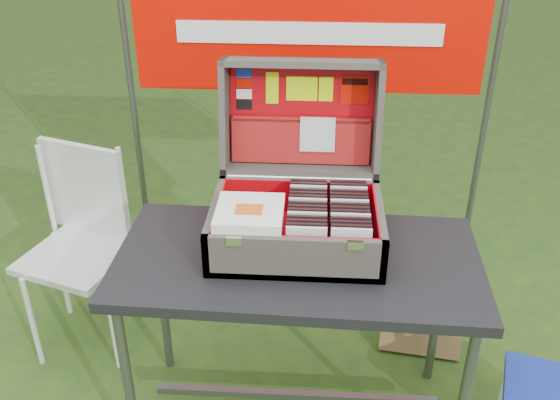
# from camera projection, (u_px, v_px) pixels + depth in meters

# --- Properties ---
(table) EXTENTS (1.28, 0.67, 0.79)m
(table) POSITION_uv_depth(u_px,v_px,m) (296.00, 343.00, 2.35)
(table) COLOR black
(table) RESTS_ON ground
(table_top) EXTENTS (1.28, 0.67, 0.04)m
(table_top) POSITION_uv_depth(u_px,v_px,m) (298.00, 261.00, 2.17)
(table_top) COLOR black
(table_top) RESTS_ON ground
(table_leg_fl) EXTENTS (0.04, 0.04, 0.75)m
(table_leg_fl) POSITION_uv_depth(u_px,v_px,m) (129.00, 391.00, 2.17)
(table_leg_fl) COLOR #59595B
(table_leg_fl) RESTS_ON ground
(table_leg_bl) EXTENTS (0.04, 0.04, 0.75)m
(table_leg_bl) POSITION_uv_depth(u_px,v_px,m) (163.00, 298.00, 2.62)
(table_leg_bl) COLOR #59595B
(table_leg_bl) RESTS_ON ground
(table_leg_br) EXTENTS (0.04, 0.04, 0.75)m
(table_leg_br) POSITION_uv_depth(u_px,v_px,m) (438.00, 309.00, 2.56)
(table_leg_br) COLOR #59595B
(table_leg_br) RESTS_ON ground
(table_brace) EXTENTS (1.12, 0.03, 0.03)m
(table_brace) POSITION_uv_depth(u_px,v_px,m) (295.00, 395.00, 2.49)
(table_brace) COLOR #59595B
(table_brace) RESTS_ON ground
(suitcase) EXTENTS (0.60, 0.59, 0.57)m
(suitcase) POSITION_uv_depth(u_px,v_px,m) (298.00, 167.00, 2.13)
(suitcase) COLOR #5F564B
(suitcase) RESTS_ON table
(suitcase_base_bottom) EXTENTS (0.60, 0.43, 0.02)m
(suitcase_base_bottom) POSITION_uv_depth(u_px,v_px,m) (296.00, 243.00, 2.21)
(suitcase_base_bottom) COLOR #5F564B
(suitcase_base_bottom) RESTS_ON table_top
(suitcase_base_wall_front) EXTENTS (0.60, 0.02, 0.16)m
(suitcase_base_wall_front) POSITION_uv_depth(u_px,v_px,m) (294.00, 259.00, 2.01)
(suitcase_base_wall_front) COLOR #5F564B
(suitcase_base_wall_front) RESTS_ON table_top
(suitcase_base_wall_back) EXTENTS (0.60, 0.02, 0.16)m
(suitcase_base_wall_back) POSITION_uv_depth(u_px,v_px,m) (299.00, 198.00, 2.36)
(suitcase_base_wall_back) COLOR #5F564B
(suitcase_base_wall_back) RESTS_ON table_top
(suitcase_base_wall_left) EXTENTS (0.02, 0.43, 0.16)m
(suitcase_base_wall_left) POSITION_uv_depth(u_px,v_px,m) (215.00, 224.00, 2.20)
(suitcase_base_wall_left) COLOR #5F564B
(suitcase_base_wall_left) RESTS_ON table_top
(suitcase_base_wall_right) EXTENTS (0.02, 0.43, 0.16)m
(suitcase_base_wall_right) POSITION_uv_depth(u_px,v_px,m) (379.00, 229.00, 2.17)
(suitcase_base_wall_right) COLOR #5F564B
(suitcase_base_wall_right) RESTS_ON table_top
(suitcase_liner_floor) EXTENTS (0.55, 0.38, 0.01)m
(suitcase_liner_floor) POSITION_uv_depth(u_px,v_px,m) (296.00, 239.00, 2.21)
(suitcase_liner_floor) COLOR red
(suitcase_liner_floor) RESTS_ON suitcase_base_bottom
(suitcase_latch_left) EXTENTS (0.05, 0.01, 0.03)m
(suitcase_latch_left) POSITION_uv_depth(u_px,v_px,m) (234.00, 241.00, 1.97)
(suitcase_latch_left) COLOR silver
(suitcase_latch_left) RESTS_ON suitcase_base_wall_front
(suitcase_latch_right) EXTENTS (0.05, 0.01, 0.03)m
(suitcase_latch_right) POSITION_uv_depth(u_px,v_px,m) (355.00, 245.00, 1.95)
(suitcase_latch_right) COLOR silver
(suitcase_latch_right) RESTS_ON suitcase_base_wall_front
(suitcase_hinge) EXTENTS (0.54, 0.02, 0.02)m
(suitcase_hinge) POSITION_uv_depth(u_px,v_px,m) (299.00, 178.00, 2.33)
(suitcase_hinge) COLOR silver
(suitcase_hinge) RESTS_ON suitcase_base_wall_back
(suitcase_lid_back) EXTENTS (0.60, 0.10, 0.42)m
(suitcase_lid_back) POSITION_uv_depth(u_px,v_px,m) (301.00, 114.00, 2.40)
(suitcase_lid_back) COLOR #5F564B
(suitcase_lid_back) RESTS_ON suitcase_base_wall_back
(suitcase_lid_rim_far) EXTENTS (0.60, 0.16, 0.05)m
(suitcase_lid_rim_far) POSITION_uv_depth(u_px,v_px,m) (302.00, 63.00, 2.26)
(suitcase_lid_rim_far) COLOR #5F564B
(suitcase_lid_rim_far) RESTS_ON suitcase_lid_back
(suitcase_lid_rim_near) EXTENTS (0.60, 0.16, 0.05)m
(suitcase_lid_rim_near) POSITION_uv_depth(u_px,v_px,m) (300.00, 169.00, 2.40)
(suitcase_lid_rim_near) COLOR #5F564B
(suitcase_lid_rim_near) RESTS_ON suitcase_lid_back
(suitcase_lid_rim_left) EXTENTS (0.02, 0.23, 0.45)m
(suitcase_lid_rim_left) POSITION_uv_depth(u_px,v_px,m) (225.00, 116.00, 2.35)
(suitcase_lid_rim_left) COLOR #5F564B
(suitcase_lid_rim_left) RESTS_ON suitcase_lid_back
(suitcase_lid_rim_right) EXTENTS (0.02, 0.23, 0.45)m
(suitcase_lid_rim_right) POSITION_uv_depth(u_px,v_px,m) (378.00, 119.00, 2.32)
(suitcase_lid_rim_right) COLOR #5F564B
(suitcase_lid_rim_right) RESTS_ON suitcase_lid_back
(suitcase_lid_liner) EXTENTS (0.55, 0.07, 0.37)m
(suitcase_lid_liner) POSITION_uv_depth(u_px,v_px,m) (301.00, 115.00, 2.38)
(suitcase_lid_liner) COLOR red
(suitcase_lid_liner) RESTS_ON suitcase_lid_back
(suitcase_liner_wall_front) EXTENTS (0.55, 0.01, 0.14)m
(suitcase_liner_wall_front) POSITION_uv_depth(u_px,v_px,m) (294.00, 254.00, 2.01)
(suitcase_liner_wall_front) COLOR red
(suitcase_liner_wall_front) RESTS_ON suitcase_base_bottom
(suitcase_liner_wall_back) EXTENTS (0.55, 0.01, 0.14)m
(suitcase_liner_wall_back) POSITION_uv_depth(u_px,v_px,m) (298.00, 197.00, 2.34)
(suitcase_liner_wall_back) COLOR red
(suitcase_liner_wall_back) RESTS_ON suitcase_base_bottom
(suitcase_liner_wall_left) EXTENTS (0.01, 0.38, 0.14)m
(suitcase_liner_wall_left) POSITION_uv_depth(u_px,v_px,m) (219.00, 221.00, 2.19)
(suitcase_liner_wall_left) COLOR red
(suitcase_liner_wall_left) RESTS_ON suitcase_base_bottom
(suitcase_liner_wall_right) EXTENTS (0.01, 0.38, 0.14)m
(suitcase_liner_wall_right) POSITION_uv_depth(u_px,v_px,m) (375.00, 226.00, 2.16)
(suitcase_liner_wall_right) COLOR red
(suitcase_liner_wall_right) RESTS_ON suitcase_base_bottom
(suitcase_lid_pocket) EXTENTS (0.53, 0.06, 0.17)m
(suitcase_lid_pocket) POSITION_uv_depth(u_px,v_px,m) (301.00, 141.00, 2.40)
(suitcase_lid_pocket) COLOR maroon
(suitcase_lid_pocket) RESTS_ON suitcase_lid_liner
(suitcase_pocket_edge) EXTENTS (0.52, 0.02, 0.02)m
(suitcase_pocket_edge) POSITION_uv_depth(u_px,v_px,m) (301.00, 120.00, 2.36)
(suitcase_pocket_edge) COLOR maroon
(suitcase_pocket_edge) RESTS_ON suitcase_lid_pocket
(suitcase_pocket_cd) EXTENTS (0.13, 0.03, 0.13)m
(suitcase_pocket_cd) POSITION_uv_depth(u_px,v_px,m) (317.00, 134.00, 2.37)
(suitcase_pocket_cd) COLOR silver
(suitcase_pocket_cd) RESTS_ON suitcase_lid_pocket
(lid_sticker_cc_a) EXTENTS (0.06, 0.01, 0.04)m
(lid_sticker_cc_a) POSITION_uv_depth(u_px,v_px,m) (244.00, 73.00, 2.34)
(lid_sticker_cc_a) COLOR #1933B2
(lid_sticker_cc_a) RESTS_ON suitcase_lid_liner
(lid_sticker_cc_b) EXTENTS (0.06, 0.01, 0.04)m
(lid_sticker_cc_b) POSITION_uv_depth(u_px,v_px,m) (244.00, 83.00, 2.35)
(lid_sticker_cc_b) COLOR #C60D00
(lid_sticker_cc_b) RESTS_ON suitcase_lid_liner
(lid_sticker_cc_c) EXTENTS (0.06, 0.01, 0.04)m
(lid_sticker_cc_c) POSITION_uv_depth(u_px,v_px,m) (244.00, 94.00, 2.36)
(lid_sticker_cc_c) COLOR white
(lid_sticker_cc_c) RESTS_ON suitcase_lid_liner
(lid_sticker_cc_d) EXTENTS (0.06, 0.01, 0.04)m
(lid_sticker_cc_d) POSITION_uv_depth(u_px,v_px,m) (244.00, 105.00, 2.38)
(lid_sticker_cc_d) COLOR black
(lid_sticker_cc_d) RESTS_ON suitcase_lid_liner
(lid_card_neon_tall) EXTENTS (0.05, 0.02, 0.12)m
(lid_card_neon_tall) POSITION_uv_depth(u_px,v_px,m) (272.00, 88.00, 2.35)
(lid_card_neon_tall) COLOR #C6E505
(lid_card_neon_tall) RESTS_ON suitcase_lid_liner
(lid_card_neon_main) EXTENTS (0.12, 0.02, 0.09)m
(lid_card_neon_main) POSITION_uv_depth(u_px,v_px,m) (302.00, 89.00, 2.34)
(lid_card_neon_main) COLOR #C6E505
(lid_card_neon_main) RESTS_ON suitcase_lid_liner
(lid_card_neon_small) EXTENTS (0.05, 0.02, 0.09)m
(lid_card_neon_small) POSITION_uv_depth(u_px,v_px,m) (326.00, 89.00, 2.34)
(lid_card_neon_small) COLOR #C6E505
(lid_card_neon_small) RESTS_ON suitcase_lid_liner
(lid_sticker_band) EXTENTS (0.11, 0.02, 0.11)m
(lid_sticker_band) POSITION_uv_depth(u_px,v_px,m) (354.00, 90.00, 2.33)
(lid_sticker_band) COLOR #C60D00
(lid_sticker_band) RESTS_ON suitcase_lid_liner
(lid_sticker_band_bar) EXTENTS (0.10, 0.01, 0.02)m
(lid_sticker_band_bar) POSITION_uv_depth(u_px,v_px,m) (355.00, 82.00, 2.32)
(lid_sticker_band_bar) COLOR black
(lid_sticker_band_bar) RESTS_ON suitcase_lid_liner
(cd_left_0) EXTENTS (0.13, 0.01, 0.15)m
(cd_left_0) POSITION_uv_depth(u_px,v_px,m) (306.00, 247.00, 2.02)
(cd_left_0) COLOR silver
(cd_left_0) RESTS_ON suitcase_liner_floor
(cd_left_1) EXTENTS (0.13, 0.01, 0.15)m
(cd_left_1) POSITION_uv_depth(u_px,v_px,m) (306.00, 243.00, 2.04)
(cd_left_1) COLOR black
(cd_left_1) RESTS_ON suitcase_liner_floor
(cd_left_2) EXTENTS (0.13, 0.01, 0.15)m
(cd_left_2) POSITION_uv_depth(u_px,v_px,m) (306.00, 239.00, 2.06)
(cd_left_2) COLOR black
(cd_left_2) RESTS_ON suitcase_liner_floor
(cd_left_3) EXTENTS (0.13, 0.01, 0.15)m
(cd_left_3) POSITION_uv_depth(u_px,v_px,m) (307.00, 235.00, 2.08)
(cd_left_3) COLOR black
(cd_left_3) RESTS_ON suitcase_liner_floor
(cd_left_4) EXTENTS (0.13, 0.01, 0.15)m
(cd_left_4) POSITION_uv_depth(u_px,v_px,m) (307.00, 232.00, 2.11)
(cd_left_4) COLOR silver
(cd_left_4) RESTS_ON suitcase_liner_floor
(cd_left_5) EXTENTS (0.13, 0.01, 0.15)m
(cd_left_5) POSITION_uv_depth(u_px,v_px,m) (307.00, 228.00, 2.13)
(cd_left_5) COLOR black
(cd_left_5) RESTS_ON suitcase_liner_floor
(cd_left_6) EXTENTS (0.13, 0.01, 0.15)m
(cd_left_6) POSITION_uv_depth(u_px,v_px,m) (307.00, 224.00, 2.15)
(cd_left_6) COLOR black
(cd_left_6) RESTS_ON suitcase_liner_floor
(cd_left_7) EXTENTS (0.13, 0.01, 0.15)m
(cd_left_7) POSITION_uv_depth(u_px,v_px,m) (307.00, 221.00, 2.17)
(cd_left_7) COLOR black
(cd_left_7) RESTS_ON suitcase_liner_floor
(cd_left_8) EXTENTS (0.13, 0.01, 0.15)m
(cd_left_8) POSITION_uv_depth(u_px,v_px,m) (307.00, 217.00, 2.19)
(cd_left_8) COLOR silver
(cd_left_8) RESTS_ON suitcase_liner_floor
(cd_left_9) EXTENTS (0.13, 0.01, 0.15)m
(cd_left_9) POSITION_uv_depth(u_px,v_px,m) (308.00, 214.00, 2.21)
(cd_left_9) COLOR black
(cd_left_9) RESTS_ON suitcase_liner_floor
(cd_left_10) EXTENTS (0.13, 0.01, 0.15)m
(cd_left_10) POSITION_uv_depth(u_px,v_px,m) (308.00, 210.00, 2.23)
(cd_left_10) COLOR black
(cd_left_10) RESTS_ON suitcase_liner_floor
(cd_left_11) EXTENTS (0.13, 0.01, 0.15)m
(cd_left_11) POSITION_uv_depth(u_px,v_px,m) (308.00, 207.00, 2.25)
(cd_left_11) COLOR black
(cd_left_11) RESTS_ON suitcase_liner_floor
(cd_left_12) EXTENTS (0.13, 0.01, 0.15)m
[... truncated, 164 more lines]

